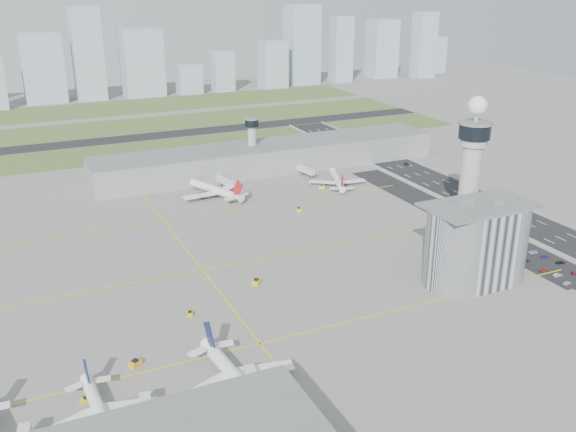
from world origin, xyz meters
name	(u,v)px	position (x,y,z in m)	size (l,w,h in m)	color
ground	(326,282)	(0.00, 0.00, 0.00)	(1000.00, 1000.00, 0.00)	gray
grass_strip_0	(141,150)	(-20.00, 225.00, 0.04)	(480.00, 50.00, 0.08)	#496630
grass_strip_1	(119,128)	(-20.00, 300.00, 0.04)	(480.00, 60.00, 0.08)	#506C33
grass_strip_2	(101,109)	(-20.00, 380.00, 0.04)	(480.00, 70.00, 0.08)	#3E5327
runway	(130,138)	(-20.00, 262.00, 0.06)	(480.00, 22.00, 0.10)	black
highway	(550,234)	(115.00, 0.00, 0.05)	(28.00, 500.00, 0.10)	black
barrier_left	(527,238)	(101.00, 0.00, 0.60)	(0.60, 500.00, 1.20)	#9E9E99
barrier_right	(573,228)	(129.00, 0.00, 0.60)	(0.60, 500.00, 1.20)	#9E9E99
landside_road	(525,251)	(90.00, -10.00, 0.04)	(18.00, 260.00, 0.08)	black
parking_lot	(542,263)	(88.00, -22.00, 0.05)	(20.00, 44.00, 0.10)	black
taxiway_line_h_0	(260,344)	(-40.00, -30.00, 0.01)	(260.00, 0.60, 0.01)	yellow
taxiway_line_h_1	(202,270)	(-40.00, 30.00, 0.01)	(260.00, 0.60, 0.01)	yellow
taxiway_line_h_2	(164,221)	(-40.00, 90.00, 0.01)	(260.00, 0.60, 0.01)	yellow
taxiway_line_v	(202,270)	(-40.00, 30.00, 0.01)	(0.60, 260.00, 0.01)	yellow
control_tower	(471,166)	(72.00, 8.00, 35.04)	(14.00, 14.00, 64.50)	#ADAAA5
secondary_tower	(252,140)	(30.00, 150.00, 18.80)	(8.60, 8.60, 31.90)	#ADAAA5
admin_building	(476,243)	(51.99, -22.00, 15.30)	(42.00, 24.00, 33.50)	#B2B2B7
terminal_pier	(269,157)	(40.00, 148.00, 7.90)	(210.00, 32.00, 15.80)	gray
airplane_near_b	(100,408)	(-92.48, -48.72, 5.10)	(36.39, 30.94, 10.19)	white
airplane_near_c	(237,372)	(-55.01, -49.78, 6.07)	(43.36, 36.86, 12.14)	white
airplane_far_a	(213,184)	(-6.52, 115.72, 6.34)	(45.26, 38.47, 12.67)	white
airplane_far_b	(337,176)	(62.39, 104.22, 5.27)	(37.64, 32.00, 10.54)	white
jet_bridge_near_2	(259,402)	(-53.00, -61.00, 2.85)	(14.00, 3.00, 5.70)	silver
jet_bridge_far_0	(218,180)	(2.00, 132.00, 2.85)	(14.00, 3.00, 5.70)	silver
jet_bridge_far_1	(299,169)	(52.00, 132.00, 2.85)	(14.00, 3.00, 5.70)	silver
tug_0	(86,399)	(-94.73, -37.16, 0.83)	(1.96, 2.86, 1.66)	yellow
tug_1	(135,363)	(-78.63, -25.45, 1.06)	(2.51, 3.64, 2.12)	gold
tug_2	(190,313)	(-54.90, -2.82, 0.80)	(1.89, 2.76, 1.60)	gold
tug_3	(256,281)	(-24.93, 9.82, 1.06)	(2.52, 3.66, 2.13)	gold
tug_4	(298,209)	(24.45, 75.33, 0.95)	(2.24, 3.26, 1.89)	yellow
tug_5	(322,187)	(51.80, 102.64, 0.94)	(2.21, 3.22, 1.87)	yellow
car_lot_0	(567,283)	(81.87, -40.28, 0.62)	(1.47, 3.65, 1.24)	silver
car_lot_1	(558,275)	(83.95, -33.73, 0.66)	(1.39, 3.99, 1.31)	gray
car_lot_2	(544,270)	(82.87, -27.77, 0.58)	(1.92, 4.17, 1.16)	#B33B24
car_lot_3	(524,260)	(82.12, -17.86, 0.64)	(1.78, 4.38, 1.27)	#2B2C2E
car_lot_4	(517,255)	(83.62, -12.28, 0.55)	(1.30, 3.22, 1.10)	#102148
car_lot_5	(501,249)	(81.88, -4.93, 0.58)	(1.22, 3.50, 1.15)	white
car_lot_8	(560,262)	(94.17, -25.39, 0.66)	(1.55, 3.86, 1.32)	black
car_lot_9	(545,256)	(92.95, -18.41, 0.59)	(1.25, 3.59, 1.18)	#181255
car_lot_10	(533,252)	(91.89, -13.09, 0.59)	(1.96, 4.25, 1.18)	silver
car_lot_11	(519,244)	(92.66, -3.90, 0.59)	(1.65, 4.07, 1.18)	#A8A8A8
car_hw_1	(488,204)	(115.73, 42.46, 0.55)	(1.17, 3.36, 1.11)	#26242E
car_hw_2	(407,164)	(120.91, 121.52, 0.61)	(2.02, 4.38, 1.22)	navy
car_hw_4	(342,144)	(108.89, 180.94, 0.58)	(1.37, 3.40, 1.16)	gray
skyline_bldg_7	(43,68)	(-59.44, 436.89, 30.61)	(35.76, 28.61, 61.22)	#9EADC1
skyline_bldg_8	(88,54)	(-19.42, 431.56, 41.69)	(26.33, 21.06, 83.39)	#9EADC1
skyline_bldg_9	(142,63)	(30.27, 432.32, 31.06)	(36.96, 29.57, 62.11)	#9EADC1
skyline_bldg_10	(189,79)	(73.27, 423.68, 13.87)	(23.01, 18.41, 27.75)	#9EADC1
skyline_bldg_11	(223,71)	(108.28, 423.34, 19.48)	(20.22, 16.18, 38.97)	#9EADC1
skyline_bldg_12	(273,65)	(162.17, 421.29, 23.44)	(26.14, 20.92, 46.89)	#9EADC1
skyline_bldg_13	(302,45)	(201.27, 433.27, 40.60)	(32.26, 25.81, 81.20)	#9EADC1
skyline_bldg_14	(341,50)	(244.74, 426.38, 34.37)	(21.59, 17.28, 68.75)	#9EADC1
skyline_bldg_15	(382,49)	(302.83, 435.54, 31.70)	(30.25, 24.20, 63.40)	#9EADC1
skyline_bldg_16	(424,45)	(345.49, 415.96, 35.78)	(23.04, 18.43, 71.56)	#9EADC1
skyline_bldg_17	(434,55)	(382.05, 443.29, 20.53)	(22.64, 18.11, 41.06)	#9EADC1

